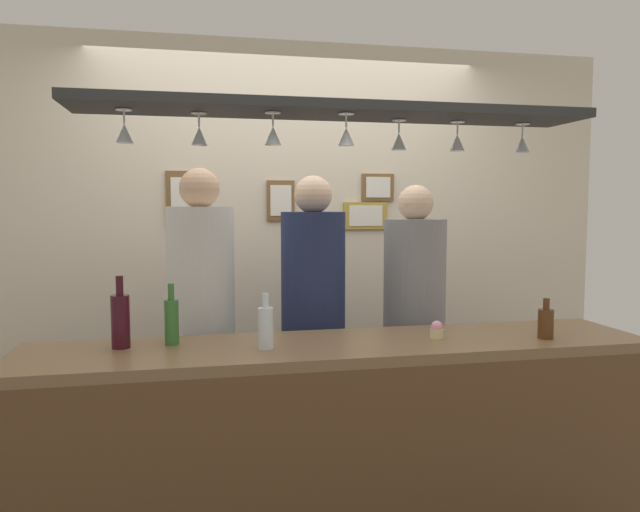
{
  "coord_description": "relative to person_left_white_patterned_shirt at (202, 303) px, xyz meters",
  "views": [
    {
      "loc": [
        -0.6,
        -2.8,
        1.54
      ],
      "look_at": [
        0.0,
        0.1,
        1.29
      ],
      "focal_mm": 33.44,
      "sensor_mm": 36.0,
      "label": 1
    }
  ],
  "objects": [
    {
      "name": "back_wall",
      "position": [
        0.58,
        0.82,
        0.25
      ],
      "size": [
        4.4,
        0.06,
        2.6
      ],
      "primitive_type": "cube",
      "color": "beige",
      "rests_on": "ground_plane"
    },
    {
      "name": "bar_counter",
      "position": [
        0.58,
        -0.78,
        -0.4
      ],
      "size": [
        2.7,
        0.55,
        0.96
      ],
      "color": "brown",
      "rests_on": "ground_plane"
    },
    {
      "name": "overhead_glass_rack",
      "position": [
        0.58,
        -0.58,
        0.9
      ],
      "size": [
        2.2,
        0.36,
        0.04
      ],
      "primitive_type": "cube",
      "color": "black"
    },
    {
      "name": "hanging_wineglass_far_left",
      "position": [
        -0.29,
        -0.57,
        0.79
      ],
      "size": [
        0.07,
        0.07,
        0.13
      ],
      "color": "silver",
      "rests_on": "overhead_glass_rack"
    },
    {
      "name": "hanging_wineglass_left",
      "position": [
        -0.0,
        -0.53,
        0.79
      ],
      "size": [
        0.07,
        0.07,
        0.13
      ],
      "color": "silver",
      "rests_on": "overhead_glass_rack"
    },
    {
      "name": "hanging_wineglass_center_left",
      "position": [
        0.3,
        -0.61,
        0.79
      ],
      "size": [
        0.07,
        0.07,
        0.13
      ],
      "color": "silver",
      "rests_on": "overhead_glass_rack"
    },
    {
      "name": "hanging_wineglass_center",
      "position": [
        0.6,
        -0.65,
        0.79
      ],
      "size": [
        0.07,
        0.07,
        0.13
      ],
      "color": "silver",
      "rests_on": "overhead_glass_rack"
    },
    {
      "name": "hanging_wineglass_center_right",
      "position": [
        0.87,
        -0.51,
        0.79
      ],
      "size": [
        0.07,
        0.07,
        0.13
      ],
      "color": "silver",
      "rests_on": "overhead_glass_rack"
    },
    {
      "name": "hanging_wineglass_right",
      "position": [
        1.15,
        -0.52,
        0.79
      ],
      "size": [
        0.07,
        0.07,
        0.13
      ],
      "color": "silver",
      "rests_on": "overhead_glass_rack"
    },
    {
      "name": "hanging_wineglass_far_right",
      "position": [
        1.48,
        -0.51,
        0.79
      ],
      "size": [
        0.07,
        0.07,
        0.13
      ],
      "color": "silver",
      "rests_on": "overhead_glass_rack"
    },
    {
      "name": "person_left_white_patterned_shirt",
      "position": [
        0.0,
        0.0,
        0.0
      ],
      "size": [
        0.34,
        0.34,
        1.73
      ],
      "color": "#2D334C",
      "rests_on": "ground_plane"
    },
    {
      "name": "person_middle_navy_shirt",
      "position": [
        0.58,
        0.0,
        -0.02
      ],
      "size": [
        0.34,
        0.34,
        1.7
      ],
      "color": "#2D334C",
      "rests_on": "ground_plane"
    },
    {
      "name": "person_right_grey_shirt",
      "position": [
        1.15,
        0.0,
        -0.05
      ],
      "size": [
        0.34,
        0.34,
        1.66
      ],
      "color": "#2D334C",
      "rests_on": "ground_plane"
    },
    {
      "name": "bottle_soda_clear",
      "position": [
        0.25,
        -0.67,
        0.0
      ],
      "size": [
        0.06,
        0.06,
        0.23
      ],
      "color": "silver",
      "rests_on": "bar_counter"
    },
    {
      "name": "bottle_beer_green_import",
      "position": [
        -0.13,
        -0.52,
        0.01
      ],
      "size": [
        0.06,
        0.06,
        0.26
      ],
      "color": "#336B2D",
      "rests_on": "bar_counter"
    },
    {
      "name": "bottle_beer_brown_stubby",
      "position": [
        1.49,
        -0.74,
        -0.02
      ],
      "size": [
        0.07,
        0.07,
        0.18
      ],
      "color": "#512D14",
      "rests_on": "bar_counter"
    },
    {
      "name": "bottle_wine_dark_red",
      "position": [
        -0.33,
        -0.54,
        0.03
      ],
      "size": [
        0.08,
        0.08,
        0.3
      ],
      "color": "#380F19",
      "rests_on": "bar_counter"
    },
    {
      "name": "cupcake",
      "position": [
        1.02,
        -0.63,
        -0.05
      ],
      "size": [
        0.06,
        0.06,
        0.08
      ],
      "color": "beige",
      "rests_on": "bar_counter"
    },
    {
      "name": "picture_frame_caricature",
      "position": [
        -0.07,
        0.78,
        0.54
      ],
      "size": [
        0.26,
        0.02,
        0.34
      ],
      "color": "brown",
      "rests_on": "back_wall"
    },
    {
      "name": "picture_frame_crest",
      "position": [
        0.52,
        0.78,
        0.53
      ],
      "size": [
        0.18,
        0.02,
        0.26
      ],
      "color": "brown",
      "rests_on": "back_wall"
    },
    {
      "name": "picture_frame_lower_pair",
      "position": [
        1.09,
        0.78,
        0.43
      ],
      "size": [
        0.3,
        0.02,
        0.18
      ],
      "color": "#B29338",
      "rests_on": "back_wall"
    },
    {
      "name": "picture_frame_upper_small",
      "position": [
        1.18,
        0.78,
        0.62
      ],
      "size": [
        0.22,
        0.02,
        0.18
      ],
      "color": "brown",
      "rests_on": "back_wall"
    }
  ]
}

